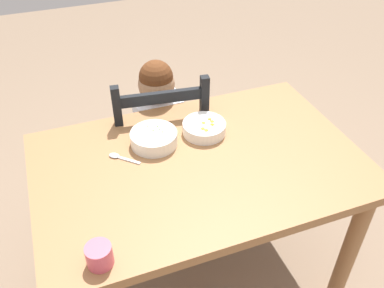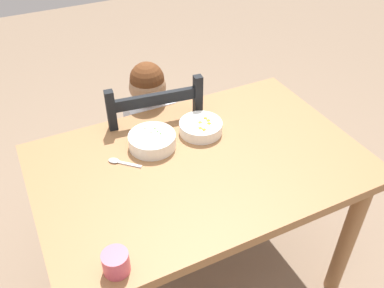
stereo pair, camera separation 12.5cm
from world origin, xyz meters
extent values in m
plane|color=#856E57|center=(0.00, 0.00, 0.00)|extent=(8.00, 8.00, 0.00)
cube|color=#9E6C42|center=(0.00, 0.00, 0.73)|extent=(1.26, 0.83, 0.04)
cylinder|color=#9E6C42|center=(0.56, -0.34, 0.36)|extent=(0.07, 0.07, 0.71)
cylinder|color=#9E6C42|center=(-0.56, 0.34, 0.36)|extent=(0.07, 0.07, 0.71)
cylinder|color=#9E6C42|center=(0.56, 0.34, 0.36)|extent=(0.07, 0.07, 0.71)
cube|color=black|center=(-0.02, 0.51, 0.43)|extent=(0.47, 0.47, 0.02)
cube|color=black|center=(0.19, 0.68, 0.21)|extent=(0.04, 0.04, 0.42)
cube|color=black|center=(-0.19, 0.73, 0.21)|extent=(0.04, 0.04, 0.42)
cube|color=black|center=(0.14, 0.30, 0.21)|extent=(0.04, 0.04, 0.42)
cube|color=black|center=(-0.24, 0.35, 0.21)|extent=(0.04, 0.04, 0.42)
cube|color=black|center=(0.14, 0.30, 0.69)|extent=(0.04, 0.04, 0.50)
cube|color=black|center=(-0.24, 0.35, 0.69)|extent=(0.04, 0.04, 0.50)
cube|color=black|center=(-0.05, 0.32, 0.86)|extent=(0.36, 0.07, 0.05)
cube|color=black|center=(-0.05, 0.32, 0.71)|extent=(0.36, 0.07, 0.05)
cube|color=silver|center=(-0.02, 0.48, 0.60)|extent=(0.22, 0.14, 0.32)
sphere|color=#A87E5C|center=(-0.02, 0.48, 0.83)|extent=(0.17, 0.17, 0.17)
sphere|color=brown|center=(-0.02, 0.48, 0.87)|extent=(0.16, 0.16, 0.16)
cylinder|color=#3F4C72|center=(-0.08, 0.36, 0.22)|extent=(0.07, 0.07, 0.44)
cylinder|color=#3F4C72|center=(0.03, 0.36, 0.22)|extent=(0.07, 0.07, 0.44)
cylinder|color=silver|center=(-0.15, 0.38, 0.68)|extent=(0.06, 0.24, 0.13)
cylinder|color=silver|center=(0.11, 0.38, 0.68)|extent=(0.06, 0.24, 0.13)
cylinder|color=white|center=(-0.13, 0.16, 0.78)|extent=(0.19, 0.19, 0.06)
cylinder|color=white|center=(-0.13, 0.16, 0.76)|extent=(0.09, 0.09, 0.01)
cylinder|color=green|center=(-0.13, 0.16, 0.79)|extent=(0.16, 0.16, 0.03)
sphere|color=#51A13A|center=(-0.14, 0.21, 0.81)|extent=(0.01, 0.01, 0.01)
sphere|color=green|center=(-0.10, 0.15, 0.81)|extent=(0.01, 0.01, 0.01)
sphere|color=#539F3B|center=(-0.13, 0.18, 0.81)|extent=(0.01, 0.01, 0.01)
sphere|color=green|center=(-0.10, 0.18, 0.81)|extent=(0.01, 0.01, 0.01)
sphere|color=green|center=(-0.11, 0.20, 0.81)|extent=(0.01, 0.01, 0.01)
cylinder|color=white|center=(0.08, 0.16, 0.78)|extent=(0.18, 0.18, 0.05)
cylinder|color=white|center=(0.08, 0.16, 0.76)|extent=(0.08, 0.08, 0.01)
cylinder|color=orange|center=(0.08, 0.16, 0.79)|extent=(0.15, 0.15, 0.03)
cube|color=orange|center=(0.08, 0.17, 0.80)|extent=(0.02, 0.02, 0.01)
cube|color=orange|center=(0.11, 0.14, 0.80)|extent=(0.02, 0.02, 0.01)
cube|color=orange|center=(0.12, 0.18, 0.80)|extent=(0.02, 0.02, 0.01)
cube|color=orange|center=(0.07, 0.11, 0.80)|extent=(0.01, 0.01, 0.01)
cube|color=orange|center=(0.06, 0.13, 0.80)|extent=(0.01, 0.01, 0.01)
cube|color=orange|center=(0.12, 0.16, 0.80)|extent=(0.01, 0.01, 0.01)
cube|color=silver|center=(-0.25, 0.09, 0.76)|extent=(0.08, 0.07, 0.00)
ellipsoid|color=silver|center=(-0.30, 0.14, 0.76)|extent=(0.05, 0.05, 0.01)
cylinder|color=#DF596F|center=(-0.44, -0.33, 0.79)|extent=(0.08, 0.08, 0.07)
camera|label=1|loc=(-0.45, -1.13, 1.80)|focal=38.78mm
camera|label=2|loc=(-0.57, -1.08, 1.80)|focal=38.78mm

